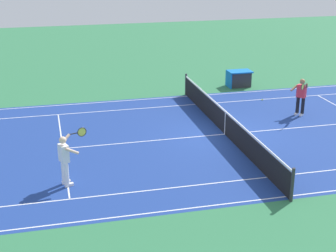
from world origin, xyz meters
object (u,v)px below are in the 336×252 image
Objects in this scene: tennis_player_near at (65,158)px; tennis_ball at (262,100)px; tennis_net at (225,123)px; equipment_cart_tarped at (239,78)px; tennis_player_far at (301,95)px.

tennis_player_near is 12.08m from tennis_ball.
tennis_net is 5.20m from tennis_ball.
tennis_net is at bearing 64.66° from equipment_cart_tarped.
tennis_player_near is at bearing 23.69° from tennis_player_far.
tennis_player_near is 1.00× the size of tennis_player_far.
tennis_player_near is at bearing 45.49° from equipment_cart_tarped.
tennis_ball is at bearing -144.14° from tennis_player_near.
tennis_net is at bearing -154.26° from tennis_player_near.
equipment_cart_tarped is (0.20, -2.67, 0.40)m from tennis_ball.
tennis_ball is at bearing -74.15° from tennis_player_far.
tennis_ball is (0.70, -2.47, -0.90)m from tennis_player_far.
tennis_player_near and tennis_player_far have the same top height.
tennis_ball is at bearing 94.33° from equipment_cart_tarped.
tennis_net is at bearing 49.85° from tennis_ball.
tennis_player_near reaches higher than equipment_cart_tarped.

